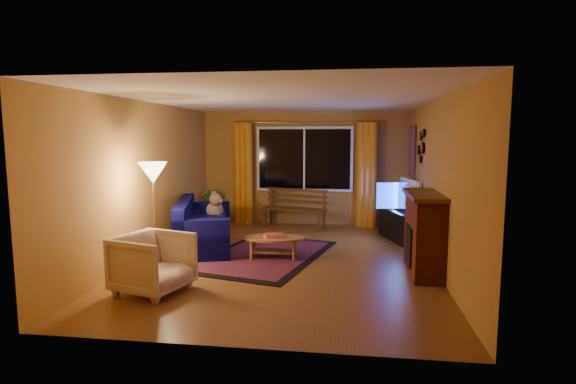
# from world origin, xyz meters

# --- Properties ---
(floor) EXTENTS (4.50, 6.00, 0.02)m
(floor) POSITION_xyz_m (0.00, 0.00, -0.01)
(floor) COLOR brown
(floor) RESTS_ON ground
(ceiling) EXTENTS (4.50, 6.00, 0.02)m
(ceiling) POSITION_xyz_m (0.00, 0.00, 2.51)
(ceiling) COLOR white
(ceiling) RESTS_ON ground
(wall_back) EXTENTS (4.50, 0.02, 2.50)m
(wall_back) POSITION_xyz_m (0.00, 3.01, 1.25)
(wall_back) COLOR #B77F35
(wall_back) RESTS_ON ground
(wall_left) EXTENTS (0.02, 6.00, 2.50)m
(wall_left) POSITION_xyz_m (-2.26, 0.00, 1.25)
(wall_left) COLOR #B77F35
(wall_left) RESTS_ON ground
(wall_right) EXTENTS (0.02, 6.00, 2.50)m
(wall_right) POSITION_xyz_m (2.26, 0.00, 1.25)
(wall_right) COLOR #B77F35
(wall_right) RESTS_ON ground
(window) EXTENTS (2.00, 0.02, 1.30)m
(window) POSITION_xyz_m (0.00, 2.94, 1.45)
(window) COLOR black
(window) RESTS_ON wall_back
(curtain_rod) EXTENTS (3.20, 0.03, 0.03)m
(curtain_rod) POSITION_xyz_m (0.00, 2.90, 2.25)
(curtain_rod) COLOR #BF8C3F
(curtain_rod) RESTS_ON wall_back
(curtain_left) EXTENTS (0.36, 0.36, 2.24)m
(curtain_left) POSITION_xyz_m (-1.35, 2.88, 1.12)
(curtain_left) COLOR orange
(curtain_left) RESTS_ON ground
(curtain_right) EXTENTS (0.36, 0.36, 2.24)m
(curtain_right) POSITION_xyz_m (1.35, 2.88, 1.12)
(curtain_right) COLOR orange
(curtain_right) RESTS_ON ground
(bench) EXTENTS (1.43, 0.78, 0.41)m
(bench) POSITION_xyz_m (-0.17, 2.48, 0.21)
(bench) COLOR #462A10
(bench) RESTS_ON ground
(potted_plant) EXTENTS (0.53, 0.53, 0.79)m
(potted_plant) POSITION_xyz_m (-1.99, 2.52, 0.40)
(potted_plant) COLOR #235B1E
(potted_plant) RESTS_ON ground
(sofa) EXTENTS (1.40, 2.23, 0.84)m
(sofa) POSITION_xyz_m (-1.53, 0.64, 0.42)
(sofa) COLOR #06053B
(sofa) RESTS_ON ground
(dog) EXTENTS (0.29, 0.40, 0.44)m
(dog) POSITION_xyz_m (-1.48, 1.10, 0.63)
(dog) COLOR #846448
(dog) RESTS_ON sofa
(armchair) EXTENTS (0.95, 0.98, 0.82)m
(armchair) POSITION_xyz_m (-1.43, -1.67, 0.41)
(armchair) COLOR beige
(armchair) RESTS_ON ground
(floor_lamp) EXTENTS (0.28, 0.28, 1.59)m
(floor_lamp) POSITION_xyz_m (-1.78, -0.83, 0.80)
(floor_lamp) COLOR #BF8C3F
(floor_lamp) RESTS_ON ground
(rug) EXTENTS (2.30, 3.02, 0.02)m
(rug) POSITION_xyz_m (-0.38, 0.20, 0.01)
(rug) COLOR maroon
(rug) RESTS_ON ground
(coffee_table) EXTENTS (1.01, 1.01, 0.35)m
(coffee_table) POSITION_xyz_m (-0.20, 0.07, 0.18)
(coffee_table) COLOR #AB6936
(coffee_table) RESTS_ON ground
(tv_console) EXTENTS (0.85, 1.40, 0.56)m
(tv_console) POSITION_xyz_m (2.00, 1.59, 0.28)
(tv_console) COLOR black
(tv_console) RESTS_ON ground
(television) EXTENTS (0.34, 1.06, 0.60)m
(television) POSITION_xyz_m (2.00, 1.59, 0.86)
(television) COLOR black
(television) RESTS_ON tv_console
(fireplace) EXTENTS (0.40, 1.20, 1.10)m
(fireplace) POSITION_xyz_m (2.05, -0.40, 0.55)
(fireplace) COLOR maroon
(fireplace) RESTS_ON ground
(mirror_cluster) EXTENTS (0.06, 0.60, 0.56)m
(mirror_cluster) POSITION_xyz_m (2.21, 1.30, 1.80)
(mirror_cluster) COLOR black
(mirror_cluster) RESTS_ON wall_right
(painting) EXTENTS (0.04, 0.76, 0.96)m
(painting) POSITION_xyz_m (2.22, 2.45, 1.65)
(painting) COLOR #D0502F
(painting) RESTS_ON wall_right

